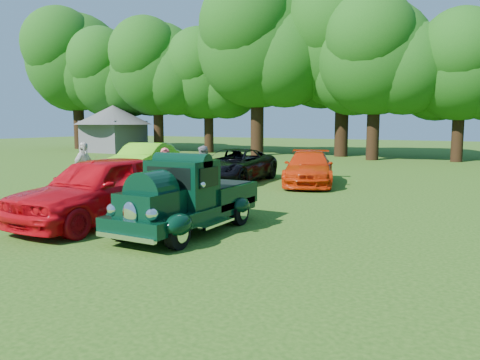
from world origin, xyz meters
The scene contains 11 objects.
ground centered at (0.00, 0.00, 0.00)m, with size 120.00×120.00×0.00m, color #204710.
hero_pickup centered at (0.18, 0.01, 0.71)m, with size 1.96×4.20×1.64m.
red_convertible centered at (-2.27, -0.21, 0.84)m, with size 1.97×4.90×1.67m, color red.
back_car_lime centered at (-7.57, 7.74, 0.78)m, with size 1.64×4.71×1.55m, color #56B918.
back_car_black centered at (-3.27, 8.24, 0.69)m, with size 2.29×4.96×1.38m, color black.
back_car_orange centered at (-0.20, 8.93, 0.66)m, with size 1.86×4.58×1.33m, color red.
spectator_pink centered at (-2.82, 3.11, 0.84)m, with size 0.62×0.40×1.69m, color #DE5B60.
spectator_grey centered at (-2.35, 4.55, 0.85)m, with size 0.82×0.64×1.70m, color slate.
spectator_white centered at (-6.15, 2.86, 0.90)m, with size 1.06×0.44×1.80m, color silver.
gazebo centered at (-22.00, 21.00, 2.40)m, with size 6.40×6.40×3.90m.
tree_line centered at (-2.76, 23.70, 7.01)m, with size 65.55×10.73×12.47m.
Camera 1 is at (6.24, -8.64, 2.47)m, focal length 35.00 mm.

